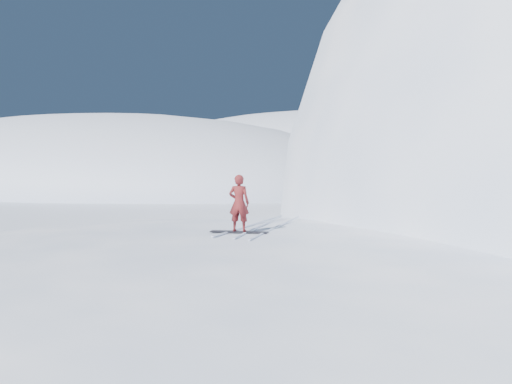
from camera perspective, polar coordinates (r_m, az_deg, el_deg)
ground at (r=12.58m, az=-6.15°, el=-16.92°), size 400.00×400.00×0.00m
near_ridge at (r=14.59m, az=4.18°, el=-14.08°), size 36.00×28.00×4.80m
far_ridge_a at (r=103.78m, az=-18.99°, el=0.47°), size 120.00×70.00×28.00m
far_ridge_c at (r=128.58m, az=7.42°, el=1.07°), size 140.00×90.00×36.00m
wind_bumps at (r=14.55m, az=-3.08°, el=-14.12°), size 16.00×14.40×1.00m
snowboard at (r=14.18m, az=-1.95°, el=-4.57°), size 1.67×0.76×0.03m
snowboarder at (r=14.10m, az=-1.96°, el=-1.26°), size 0.67×0.54×1.61m
board_tracks at (r=15.80m, az=0.94°, el=-3.77°), size 2.02×5.95×0.04m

